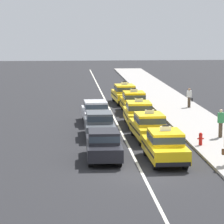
{
  "coord_description": "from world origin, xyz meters",
  "views": [
    {
      "loc": [
        -3.58,
        -27.15,
        7.22
      ],
      "look_at": [
        -0.59,
        10.76,
        1.3
      ],
      "focal_mm": 94.52,
      "sensor_mm": 36.0,
      "label": 1
    }
  ],
  "objects_px": {
    "sedan_left_second": "(99,124)",
    "taxi_right_fourth": "(134,102)",
    "sedan_left_third": "(96,111)",
    "taxi_right_third": "(139,113)",
    "taxi_right_second": "(149,126)",
    "taxi_right_fifth": "(124,93)",
    "pedestrian_mid_block": "(221,123)",
    "sedan_left_nearest": "(104,144)",
    "fire_hydrant": "(201,138)",
    "taxi_right_nearest": "(165,145)",
    "pedestrian_near_crosswalk": "(189,98)"
  },
  "relations": [
    {
      "from": "pedestrian_mid_block",
      "to": "taxi_right_fourth",
      "type": "bearing_deg",
      "value": 110.1
    },
    {
      "from": "taxi_right_nearest",
      "to": "fire_hydrant",
      "type": "xyz_separation_m",
      "value": [
        2.63,
        3.32,
        -0.33
      ]
    },
    {
      "from": "taxi_right_nearest",
      "to": "sedan_left_second",
      "type": "bearing_deg",
      "value": 113.44
    },
    {
      "from": "taxi_right_fifth",
      "to": "pedestrian_near_crosswalk",
      "type": "relative_size",
      "value": 2.94
    },
    {
      "from": "taxi_right_nearest",
      "to": "taxi_right_fifth",
      "type": "xyz_separation_m",
      "value": [
        0.09,
        21.79,
        0.0
      ]
    },
    {
      "from": "taxi_right_fifth",
      "to": "taxi_right_fourth",
      "type": "bearing_deg",
      "value": -87.62
    },
    {
      "from": "sedan_left_second",
      "to": "taxi_right_fourth",
      "type": "relative_size",
      "value": 0.94
    },
    {
      "from": "sedan_left_third",
      "to": "pedestrian_near_crosswalk",
      "type": "bearing_deg",
      "value": 37.08
    },
    {
      "from": "taxi_right_second",
      "to": "sedan_left_nearest",
      "type": "bearing_deg",
      "value": -122.1
    },
    {
      "from": "taxi_right_second",
      "to": "taxi_right_fifth",
      "type": "xyz_separation_m",
      "value": [
        0.11,
        16.15,
        0.0
      ]
    },
    {
      "from": "sedan_left_nearest",
      "to": "fire_hydrant",
      "type": "height_order",
      "value": "sedan_left_nearest"
    },
    {
      "from": "taxi_right_second",
      "to": "taxi_right_fourth",
      "type": "xyz_separation_m",
      "value": [
        0.32,
        10.93,
        0.0
      ]
    },
    {
      "from": "sedan_left_third",
      "to": "taxi_right_second",
      "type": "bearing_deg",
      "value": -65.41
    },
    {
      "from": "taxi_right_second",
      "to": "taxi_right_third",
      "type": "distance_m",
      "value": 5.22
    },
    {
      "from": "fire_hydrant",
      "to": "taxi_right_third",
      "type": "bearing_deg",
      "value": 109.31
    },
    {
      "from": "sedan_left_second",
      "to": "taxi_right_third",
      "type": "distance_m",
      "value": 4.97
    },
    {
      "from": "sedan_left_nearest",
      "to": "pedestrian_mid_block",
      "type": "xyz_separation_m",
      "value": [
        7.46,
        4.77,
        0.18
      ]
    },
    {
      "from": "sedan_left_nearest",
      "to": "taxi_right_second",
      "type": "distance_m",
      "value": 5.81
    },
    {
      "from": "taxi_right_nearest",
      "to": "taxi_right_second",
      "type": "distance_m",
      "value": 5.63
    },
    {
      "from": "sedan_left_third",
      "to": "taxi_right_fourth",
      "type": "xyz_separation_m",
      "value": [
        3.26,
        4.52,
        0.03
      ]
    },
    {
      "from": "taxi_right_fifth",
      "to": "fire_hydrant",
      "type": "xyz_separation_m",
      "value": [
        2.54,
        -18.47,
        -0.33
      ]
    },
    {
      "from": "sedan_left_second",
      "to": "taxi_right_third",
      "type": "bearing_deg",
      "value": 53.34
    },
    {
      "from": "sedan_left_third",
      "to": "sedan_left_nearest",
      "type": "bearing_deg",
      "value": -90.77
    },
    {
      "from": "sedan_left_nearest",
      "to": "taxi_right_fourth",
      "type": "height_order",
      "value": "taxi_right_fourth"
    },
    {
      "from": "pedestrian_near_crosswalk",
      "to": "pedestrian_mid_block",
      "type": "relative_size",
      "value": 0.91
    },
    {
      "from": "sedan_left_second",
      "to": "taxi_right_fifth",
      "type": "bearing_deg",
      "value": 78.37
    },
    {
      "from": "sedan_left_second",
      "to": "taxi_right_second",
      "type": "height_order",
      "value": "taxi_right_second"
    },
    {
      "from": "sedan_left_nearest",
      "to": "sedan_left_second",
      "type": "bearing_deg",
      "value": 88.84
    },
    {
      "from": "sedan_left_second",
      "to": "taxi_right_fourth",
      "type": "bearing_deg",
      "value": 71.27
    },
    {
      "from": "taxi_right_second",
      "to": "taxi_right_third",
      "type": "xyz_separation_m",
      "value": [
        0.0,
        5.22,
        0.0
      ]
    },
    {
      "from": "pedestrian_near_crosswalk",
      "to": "fire_hydrant",
      "type": "distance_m",
      "value": 15.01
    },
    {
      "from": "sedan_left_nearest",
      "to": "taxi_right_nearest",
      "type": "xyz_separation_m",
      "value": [
        3.11,
        -0.71,
        0.03
      ]
    },
    {
      "from": "taxi_right_fifth",
      "to": "pedestrian_mid_block",
      "type": "distance_m",
      "value": 16.86
    },
    {
      "from": "fire_hydrant",
      "to": "sedan_left_third",
      "type": "bearing_deg",
      "value": 122.58
    },
    {
      "from": "sedan_left_second",
      "to": "sedan_left_third",
      "type": "distance_m",
      "value": 5.17
    },
    {
      "from": "sedan_left_second",
      "to": "taxi_right_third",
      "type": "height_order",
      "value": "taxi_right_third"
    },
    {
      "from": "taxi_right_third",
      "to": "fire_hydrant",
      "type": "bearing_deg",
      "value": -70.69
    },
    {
      "from": "pedestrian_near_crosswalk",
      "to": "sedan_left_nearest",
      "type": "bearing_deg",
      "value": -115.2
    },
    {
      "from": "sedan_left_second",
      "to": "fire_hydrant",
      "type": "height_order",
      "value": "sedan_left_second"
    },
    {
      "from": "taxi_right_fourth",
      "to": "pedestrian_mid_block",
      "type": "xyz_separation_m",
      "value": [
        4.05,
        -11.08,
        0.15
      ]
    },
    {
      "from": "pedestrian_mid_block",
      "to": "sedan_left_second",
      "type": "bearing_deg",
      "value": 169.26
    },
    {
      "from": "taxi_right_second",
      "to": "taxi_right_third",
      "type": "height_order",
      "value": "same"
    },
    {
      "from": "sedan_left_nearest",
      "to": "sedan_left_third",
      "type": "relative_size",
      "value": 0.99
    },
    {
      "from": "taxi_right_third",
      "to": "fire_hydrant",
      "type": "relative_size",
      "value": 6.29
    },
    {
      "from": "sedan_left_third",
      "to": "taxi_right_third",
      "type": "distance_m",
      "value": 3.17
    },
    {
      "from": "taxi_right_third",
      "to": "taxi_right_fourth",
      "type": "relative_size",
      "value": 1.01
    },
    {
      "from": "sedan_left_nearest",
      "to": "taxi_right_second",
      "type": "xyz_separation_m",
      "value": [
        3.09,
        4.92,
        0.03
      ]
    },
    {
      "from": "sedan_left_nearest",
      "to": "taxi_right_nearest",
      "type": "height_order",
      "value": "taxi_right_nearest"
    },
    {
      "from": "taxi_right_nearest",
      "to": "pedestrian_near_crosswalk",
      "type": "bearing_deg",
      "value": 74.32
    },
    {
      "from": "taxi_right_fifth",
      "to": "sedan_left_third",
      "type": "bearing_deg",
      "value": -107.33
    }
  ]
}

